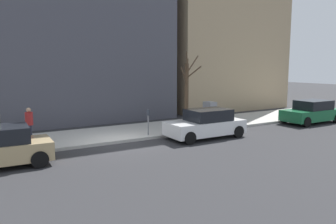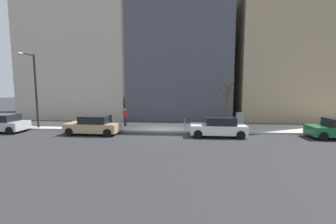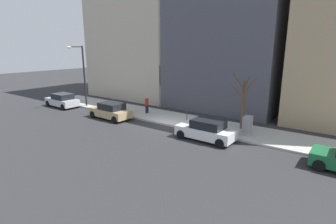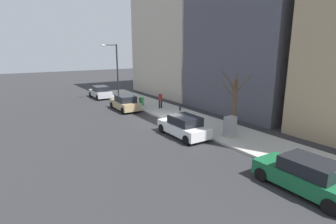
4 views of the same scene
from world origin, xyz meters
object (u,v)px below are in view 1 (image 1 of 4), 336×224
at_px(bare_tree, 187,90).
at_px(parking_meter, 148,120).
at_px(pedestrian_near_meter, 29,123).
at_px(parked_car_green, 312,112).
at_px(utility_box, 210,113).
at_px(office_block_center, 71,22).
at_px(parked_car_white, 206,124).

bearing_deg(bare_tree, parking_meter, 118.74).
height_order(parking_meter, pedestrian_near_meter, pedestrian_near_meter).
relative_size(parked_car_green, bare_tree, 0.93).
height_order(parking_meter, bare_tree, bare_tree).
distance_m(utility_box, pedestrian_near_meter, 10.39).
distance_m(parking_meter, bare_tree, 4.59).
bearing_deg(pedestrian_near_meter, office_block_center, 153.60).
distance_m(parked_car_white, bare_tree, 4.16).
bearing_deg(parked_car_white, office_block_center, 16.26).
xyz_separation_m(parked_car_green, utility_box, (2.33, 6.74, 0.11)).
bearing_deg(parked_car_white, parking_meter, 59.89).
bearing_deg(parked_car_white, utility_box, -41.16).
bearing_deg(parked_car_green, office_block_center, 45.43).
relative_size(parking_meter, bare_tree, 0.30).
bearing_deg(parked_car_green, bare_tree, 65.20).
bearing_deg(pedestrian_near_meter, parked_car_green, 80.03).
bearing_deg(utility_box, parked_car_white, 138.45).
bearing_deg(pedestrian_near_meter, utility_box, 86.30).
height_order(bare_tree, office_block_center, office_block_center).
relative_size(utility_box, pedestrian_near_meter, 0.86).
relative_size(bare_tree, office_block_center, 0.32).
height_order(utility_box, bare_tree, bare_tree).
bearing_deg(bare_tree, pedestrian_near_meter, 93.62).
bearing_deg(bare_tree, utility_box, -144.99).
bearing_deg(parking_meter, parked_car_white, -120.50).
relative_size(parking_meter, office_block_center, 0.09).
bearing_deg(parking_meter, parked_car_green, -97.36).
xyz_separation_m(parked_car_white, parking_meter, (1.55, 2.63, 0.24)).
distance_m(utility_box, office_block_center, 13.19).
distance_m(parking_meter, utility_box, 4.83).
distance_m(pedestrian_near_meter, office_block_center, 12.15).
xyz_separation_m(parked_car_green, office_block_center, (12.44, 12.42, 6.40)).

